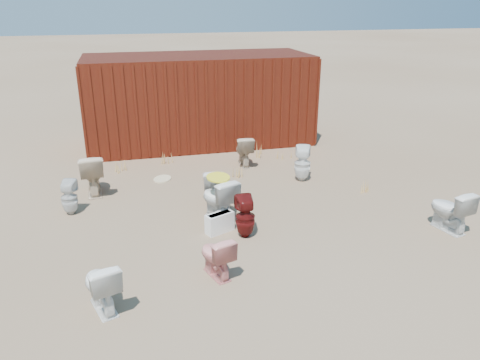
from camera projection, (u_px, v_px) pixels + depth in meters
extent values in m
plane|color=brown|center=(248.00, 219.00, 8.62)|extent=(100.00, 100.00, 0.00)
cube|color=#480C0C|center=(199.00, 100.00, 12.88)|extent=(6.00, 2.40, 2.40)
imported|color=white|center=(101.00, 285.00, 6.01)|extent=(0.60, 0.79, 0.71)
imported|color=#E48883|center=(216.00, 256.00, 6.76)|extent=(0.54, 0.72, 0.65)
imported|color=silver|center=(213.00, 186.00, 9.16)|extent=(0.50, 0.78, 0.75)
imported|color=#58100F|center=(245.00, 217.00, 7.87)|extent=(0.33, 0.34, 0.73)
imported|color=white|center=(450.00, 210.00, 8.10)|extent=(0.57, 0.82, 0.76)
imported|color=silver|center=(69.00, 197.00, 8.72)|extent=(0.37, 0.37, 0.67)
imported|color=beige|center=(92.00, 174.00, 9.62)|extent=(0.53, 0.87, 0.86)
imported|color=#C3AB8F|center=(244.00, 151.00, 11.29)|extent=(0.48, 0.77, 0.74)
imported|color=white|center=(219.00, 199.00, 8.46)|extent=(0.71, 0.92, 0.82)
imported|color=white|center=(302.00, 163.00, 10.33)|extent=(0.47, 0.47, 0.79)
ellipsoid|color=yellow|center=(218.00, 177.00, 8.30)|extent=(0.42, 0.52, 0.02)
cube|color=white|center=(220.00, 223.00, 8.09)|extent=(0.54, 0.38, 0.35)
ellipsoid|color=beige|center=(162.00, 179.00, 10.51)|extent=(0.55, 0.61, 0.02)
ellipsoid|color=beige|center=(218.00, 209.00, 9.02)|extent=(0.56, 0.59, 0.02)
cone|color=tan|center=(123.00, 165.00, 10.99)|extent=(0.36, 0.36, 0.27)
cone|color=tan|center=(237.00, 171.00, 10.64)|extent=(0.32, 0.32, 0.27)
cone|color=tan|center=(285.00, 154.00, 11.80)|extent=(0.36, 0.36, 0.27)
cone|color=tan|center=(168.00, 158.00, 11.48)|extent=(0.30, 0.30, 0.28)
cone|color=tan|center=(258.00, 150.00, 12.00)|extent=(0.34, 0.34, 0.34)
cone|color=tan|center=(366.00, 188.00, 9.69)|extent=(0.28, 0.28, 0.26)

